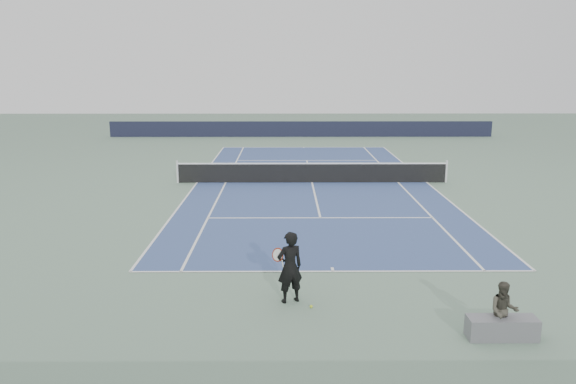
{
  "coord_description": "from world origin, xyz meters",
  "views": [
    {
      "loc": [
        -1.31,
        -26.19,
        5.43
      ],
      "look_at": [
        -1.19,
        -6.92,
        1.1
      ],
      "focal_mm": 35.0,
      "sensor_mm": 36.0,
      "label": 1
    }
  ],
  "objects_px": {
    "tennis_net": "(312,172)",
    "spectator_bench": "(503,319)",
    "tennis_player": "(290,267)",
    "tennis_ball": "(311,306)"
  },
  "relations": [
    {
      "from": "tennis_ball",
      "to": "spectator_bench",
      "type": "height_order",
      "value": "spectator_bench"
    },
    {
      "from": "tennis_net",
      "to": "tennis_player",
      "type": "xyz_separation_m",
      "value": [
        -1.19,
        -13.84,
        0.36
      ]
    },
    {
      "from": "tennis_ball",
      "to": "spectator_bench",
      "type": "xyz_separation_m",
      "value": [
        3.82,
        -1.49,
        0.39
      ]
    },
    {
      "from": "spectator_bench",
      "to": "tennis_player",
      "type": "bearing_deg",
      "value": 156.72
    },
    {
      "from": "tennis_ball",
      "to": "spectator_bench",
      "type": "relative_size",
      "value": 0.05
    },
    {
      "from": "tennis_net",
      "to": "spectator_bench",
      "type": "relative_size",
      "value": 8.75
    },
    {
      "from": "tennis_player",
      "to": "tennis_ball",
      "type": "bearing_deg",
      "value": -36.22
    },
    {
      "from": "tennis_player",
      "to": "spectator_bench",
      "type": "distance_m",
      "value": 4.71
    },
    {
      "from": "tennis_player",
      "to": "spectator_bench",
      "type": "bearing_deg",
      "value": -23.28
    },
    {
      "from": "tennis_net",
      "to": "spectator_bench",
      "type": "xyz_separation_m",
      "value": [
        3.12,
        -15.69,
        -0.08
      ]
    }
  ]
}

